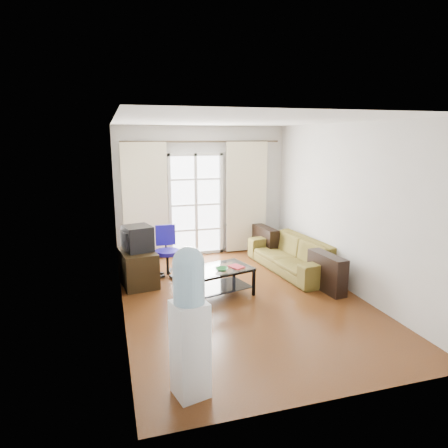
% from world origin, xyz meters
% --- Properties ---
extents(floor, '(5.20, 5.20, 0.00)m').
position_xyz_m(floor, '(0.00, 0.00, 0.00)').
color(floor, '#593115').
rests_on(floor, ground).
extents(ceiling, '(5.20, 5.20, 0.00)m').
position_xyz_m(ceiling, '(0.00, 0.00, 2.70)').
color(ceiling, white).
rests_on(ceiling, wall_back).
extents(wall_back, '(3.60, 0.02, 2.70)m').
position_xyz_m(wall_back, '(0.00, 2.60, 1.35)').
color(wall_back, silver).
rests_on(wall_back, floor).
extents(wall_front, '(3.60, 0.02, 2.70)m').
position_xyz_m(wall_front, '(0.00, -2.60, 1.35)').
color(wall_front, silver).
rests_on(wall_front, floor).
extents(wall_left, '(0.02, 5.20, 2.70)m').
position_xyz_m(wall_left, '(-1.80, 0.00, 1.35)').
color(wall_left, silver).
rests_on(wall_left, floor).
extents(wall_right, '(0.02, 5.20, 2.70)m').
position_xyz_m(wall_right, '(1.80, 0.00, 1.35)').
color(wall_right, silver).
rests_on(wall_right, floor).
extents(french_door, '(1.16, 0.06, 2.15)m').
position_xyz_m(french_door, '(-0.15, 2.54, 1.07)').
color(french_door, white).
rests_on(french_door, wall_back).
extents(curtain_rod, '(3.30, 0.04, 0.04)m').
position_xyz_m(curtain_rod, '(0.00, 2.50, 2.38)').
color(curtain_rod, '#4C3F2D').
rests_on(curtain_rod, wall_back).
extents(curtain_left, '(0.90, 0.07, 2.35)m').
position_xyz_m(curtain_left, '(-1.20, 2.48, 1.20)').
color(curtain_left, beige).
rests_on(curtain_left, curtain_rod).
extents(curtain_right, '(0.90, 0.07, 2.35)m').
position_xyz_m(curtain_right, '(0.95, 2.48, 1.20)').
color(curtain_right, beige).
rests_on(curtain_right, curtain_rod).
extents(radiator, '(0.64, 0.12, 0.64)m').
position_xyz_m(radiator, '(0.80, 2.50, 0.33)').
color(radiator, gray).
rests_on(radiator, floor).
extents(sofa, '(2.29, 1.26, 0.62)m').
position_xyz_m(sofa, '(1.34, 0.99, 0.31)').
color(sofa, olive).
rests_on(sofa, floor).
extents(coffee_table, '(1.25, 0.91, 0.45)m').
position_xyz_m(coffee_table, '(-0.37, 0.19, 0.29)').
color(coffee_table, silver).
rests_on(coffee_table, floor).
extents(bowl, '(0.32, 0.32, 0.05)m').
position_xyz_m(bowl, '(-0.30, 0.07, 0.48)').
color(bowl, '#379851').
rests_on(bowl, coffee_table).
extents(book, '(0.36, 0.37, 0.02)m').
position_xyz_m(book, '(-0.12, 0.12, 0.47)').
color(book, '#AA152D').
rests_on(book, coffee_table).
extents(remote, '(0.15, 0.07, 0.02)m').
position_xyz_m(remote, '(-0.70, 0.00, 0.46)').
color(remote, black).
rests_on(remote, coffee_table).
extents(tv_stand, '(0.65, 0.88, 0.60)m').
position_xyz_m(tv_stand, '(-1.50, 1.06, 0.30)').
color(tv_stand, black).
rests_on(tv_stand, floor).
extents(crt_tv, '(0.54, 0.55, 0.42)m').
position_xyz_m(crt_tv, '(-1.49, 1.08, 0.81)').
color(crt_tv, black).
rests_on(crt_tv, tv_stand).
extents(task_chair, '(0.63, 0.63, 0.91)m').
position_xyz_m(task_chair, '(-0.95, 1.37, 0.27)').
color(task_chair, black).
rests_on(task_chair, floor).
extents(water_cooler, '(0.37, 0.37, 1.51)m').
position_xyz_m(water_cooler, '(-1.25, -2.13, 0.79)').
color(water_cooler, white).
rests_on(water_cooler, floor).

